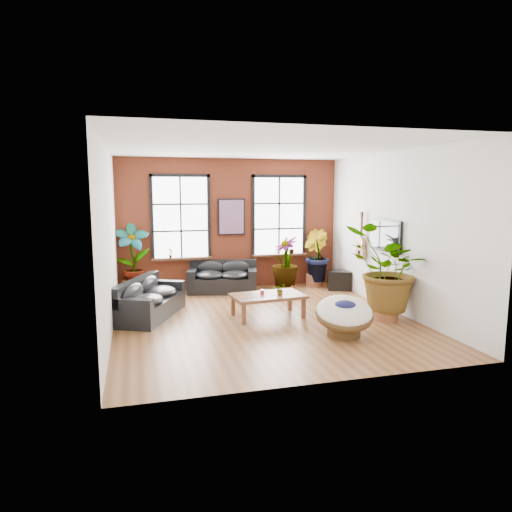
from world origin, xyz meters
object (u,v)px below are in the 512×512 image
(sofa_back, at_px, (223,278))
(papasan_chair, at_px, (344,314))
(sofa_left, at_px, (148,300))
(coffee_table, at_px, (268,297))

(sofa_back, distance_m, papasan_chair, 4.47)
(sofa_back, xyz_separation_m, papasan_chair, (1.47, -4.22, 0.04))
(papasan_chair, bearing_deg, sofa_left, 162.06)
(coffee_table, relative_size, papasan_chair, 1.22)
(sofa_back, distance_m, coffee_table, 2.68)
(sofa_back, height_order, coffee_table, sofa_back)
(sofa_left, xyz_separation_m, papasan_chair, (3.44, -2.26, 0.05))
(sofa_left, height_order, papasan_chair, sofa_left)
(coffee_table, distance_m, papasan_chair, 1.87)
(sofa_back, bearing_deg, coffee_table, -65.48)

